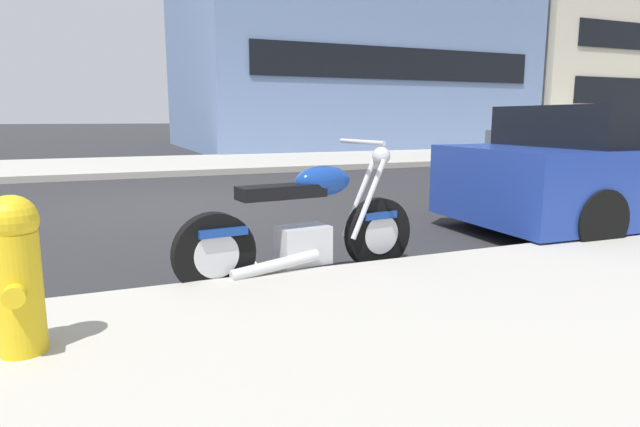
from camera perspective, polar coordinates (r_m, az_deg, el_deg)
The scene contains 8 objects.
ground_plane at distance 8.14m, azimuth -13.89°, elevation 0.77°, with size 260.00×260.00×0.00m, color #28282B.
sidewalk_far_curb at distance 19.72m, azimuth 19.50°, elevation 5.99°, with size 120.00×5.00×0.14m, color #ADA89E.
parking_stall_stripe at distance 4.75m, azimuth -7.11°, elevation -5.53°, with size 0.12×2.20×0.01m, color silver.
parked_motorcycle at distance 4.23m, azimuth -1.54°, elevation -1.58°, with size 2.05×0.63×1.10m.
parked_car_across_street at distance 7.33m, azimuth 29.90°, elevation 4.08°, with size 4.42×2.01×1.41m.
car_opposite_curb at distance 16.58m, azimuth 24.73°, elevation 7.09°, with size 4.22×1.99×1.40m.
fire_hydrant at distance 2.97m, azimuth -29.47°, elevation -5.30°, with size 0.24×0.36×0.78m.
townhouse_corner_block at distance 32.92m, azimuth 27.91°, elevation 16.37°, with size 15.33×8.55×11.06m.
Camera 1 is at (-1.21, -7.95, 1.27)m, focal length 30.20 mm.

